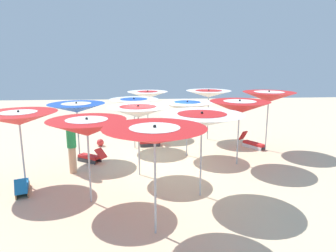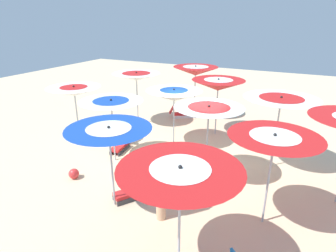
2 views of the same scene
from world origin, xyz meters
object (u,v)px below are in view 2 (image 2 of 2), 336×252
(beach_umbrella_1, at_px, (274,145))
(beach_umbrella_6, at_px, (111,105))
(beach_umbrella_7, at_px, (174,95))
(beach_umbrella_4, at_px, (209,113))
(beach_umbrella_10, at_px, (136,77))
(beach_umbrella_0, at_px, (180,178))
(beach_umbrella_8, at_px, (218,85))
(lounger_3, at_px, (133,191))
(beachgoer_0, at_px, (161,183))
(beach_umbrella_11, at_px, (196,71))
(beach_ball, at_px, (74,174))
(lounger_4, at_px, (97,132))
(beach_umbrella_9, at_px, (74,91))
(lounger_1, at_px, (183,114))
(lounger_2, at_px, (121,145))
(beach_umbrella_5, at_px, (281,103))
(beach_umbrella_3, at_px, (109,134))

(beach_umbrella_1, bearing_deg, beach_umbrella_6, -101.31)
(beach_umbrella_7, bearing_deg, beach_umbrella_4, 46.44)
(beach_umbrella_6, bearing_deg, beach_umbrella_10, -160.73)
(beach_umbrella_0, height_order, beach_umbrella_8, beach_umbrella_8)
(lounger_3, distance_m, beachgoer_0, 1.41)
(beach_umbrella_11, distance_m, beach_ball, 7.42)
(lounger_4, bearing_deg, beach_umbrella_9, -8.68)
(beach_umbrella_1, height_order, beach_ball, beach_umbrella_1)
(lounger_1, height_order, lounger_2, lounger_1)
(beach_umbrella_5, relative_size, beach_umbrella_7, 1.08)
(beach_umbrella_7, xyz_separation_m, beachgoer_0, (4.06, 1.57, -0.94))
(beach_umbrella_0, relative_size, beach_umbrella_10, 0.96)
(beach_umbrella_4, distance_m, beach_umbrella_6, 3.19)
(beach_ball, bearing_deg, beachgoer_0, 82.06)
(beach_umbrella_0, xyz_separation_m, lounger_4, (-4.48, -5.70, -1.85))
(beach_umbrella_7, height_order, beachgoer_0, beach_umbrella_7)
(beach_umbrella_8, bearing_deg, lounger_2, -41.41)
(beach_umbrella_5, distance_m, lounger_3, 5.12)
(beach_umbrella_9, relative_size, lounger_2, 1.80)
(lounger_3, bearing_deg, beach_umbrella_8, -153.41)
(beach_umbrella_10, bearing_deg, beachgoer_0, 36.62)
(beach_umbrella_9, distance_m, lounger_3, 4.81)
(lounger_3, bearing_deg, lounger_2, -105.31)
(lounger_2, bearing_deg, beach_umbrella_4, 74.73)
(beach_umbrella_3, height_order, beach_ball, beach_umbrella_3)
(beach_umbrella_8, distance_m, beach_umbrella_11, 2.36)
(beach_umbrella_7, relative_size, lounger_4, 1.66)
(beach_umbrella_1, height_order, beach_umbrella_3, beach_umbrella_1)
(beach_ball, bearing_deg, lounger_3, 89.03)
(beach_umbrella_5, relative_size, lounger_1, 1.95)
(beach_umbrella_1, distance_m, beach_umbrella_7, 4.92)
(beach_umbrella_6, relative_size, beach_umbrella_7, 0.99)
(beach_umbrella_1, distance_m, beach_umbrella_3, 3.74)
(beach_umbrella_1, height_order, lounger_4, beach_umbrella_1)
(beach_umbrella_3, distance_m, lounger_1, 7.43)
(beach_umbrella_3, bearing_deg, beach_umbrella_9, -126.27)
(beach_umbrella_9, xyz_separation_m, beach_umbrella_11, (-4.88, 2.90, 0.20))
(lounger_4, bearing_deg, beach_umbrella_7, 113.75)
(beach_umbrella_4, height_order, beach_umbrella_11, beach_umbrella_11)
(beach_umbrella_5, distance_m, beach_umbrella_8, 3.09)
(beach_umbrella_4, distance_m, beach_umbrella_11, 5.76)
(lounger_1, relative_size, beach_ball, 3.91)
(beach_umbrella_5, xyz_separation_m, lounger_1, (-3.12, -4.57, -1.96))
(beach_umbrella_10, bearing_deg, lounger_2, 19.00)
(beach_ball, bearing_deg, lounger_1, 173.59)
(beach_umbrella_10, bearing_deg, beach_umbrella_11, 136.29)
(lounger_2, bearing_deg, lounger_1, 165.02)
(beach_umbrella_10, relative_size, lounger_3, 2.04)
(beach_umbrella_10, bearing_deg, beach_umbrella_4, 54.04)
(beachgoer_0, bearing_deg, beach_umbrella_1, -80.61)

